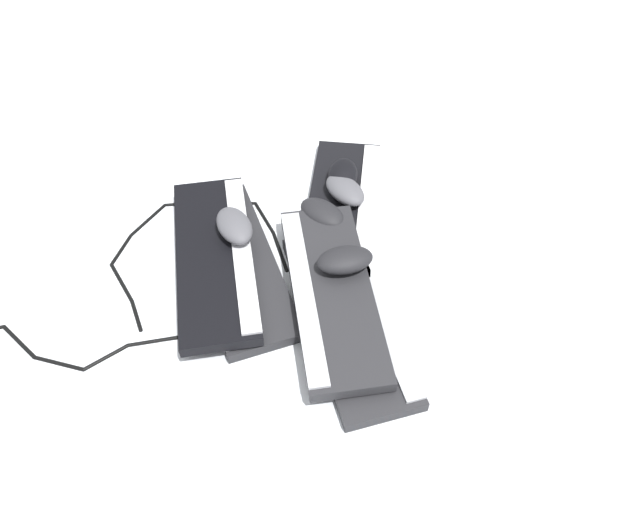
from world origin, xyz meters
TOP-DOWN VIEW (x-y plane):
  - ground_plane at (0.00, 0.00)m, footprint 3.20×3.20m
  - keyboard_0 at (0.14, -0.00)m, footprint 0.46×0.25m
  - keyboard_1 at (-0.09, 0.15)m, footprint 0.43×0.40m
  - keyboard_2 at (-0.14, -0.11)m, footprint 0.44×0.38m
  - keyboard_3 at (-0.12, -0.06)m, footprint 0.46×0.34m
  - keyboard_4 at (-0.11, 0.18)m, footprint 0.46×0.35m
  - mouse_0 at (0.08, 0.02)m, footprint 0.10×0.13m
  - mouse_1 at (-0.06, -0.07)m, footprint 0.11×0.13m
  - mouse_2 at (0.16, 0.00)m, footprint 0.12×0.13m
  - mouse_3 at (0.21, 0.02)m, footprint 0.12×0.09m
  - mouse_4 at (-0.05, 0.17)m, footprint 0.12×0.13m
  - cable_0 at (-0.05, 0.28)m, footprint 0.40×0.36m
  - cable_1 at (-0.40, 0.47)m, footprint 0.24×0.58m

SIDE VIEW (x-z plane):
  - ground_plane at x=0.00m, z-range 0.00..0.00m
  - cable_1 at x=-0.40m, z-range 0.00..0.01m
  - cable_0 at x=-0.05m, z-range 0.00..0.01m
  - keyboard_0 at x=0.14m, z-range 0.00..0.03m
  - keyboard_1 at x=-0.09m, z-range 0.00..0.03m
  - keyboard_2 at x=-0.14m, z-range 0.00..0.03m
  - keyboard_3 at x=-0.12m, z-range 0.03..0.06m
  - keyboard_4 at x=-0.11m, z-range 0.03..0.06m
  - mouse_0 at x=0.08m, z-range 0.03..0.07m
  - mouse_2 at x=0.16m, z-range 0.03..0.07m
  - mouse_3 at x=0.21m, z-range 0.03..0.07m
  - mouse_1 at x=-0.06m, z-range 0.06..0.10m
  - mouse_4 at x=-0.05m, z-range 0.06..0.10m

